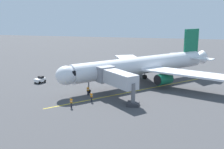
% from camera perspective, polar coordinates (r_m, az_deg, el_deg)
% --- Properties ---
extents(ground_plane, '(220.00, 220.00, 0.00)m').
position_cam_1_polar(ground_plane, '(62.51, 4.67, -1.79)').
color(ground_plane, '#424244').
extents(apron_lead_in_line, '(27.88, 29.02, 0.01)m').
position_cam_1_polar(apron_lead_in_line, '(56.94, 5.41, -3.26)').
color(apron_lead_in_line, yellow).
rests_on(apron_lead_in_line, ground).
extents(airplane, '(32.90, 33.25, 11.50)m').
position_cam_1_polar(airplane, '(61.99, 6.40, 1.84)').
color(airplane, white).
rests_on(airplane, ground).
extents(jet_bridge, '(9.61, 9.36, 5.40)m').
position_cam_1_polar(jet_bridge, '(51.19, 0.52, -0.69)').
color(jet_bridge, '#B7B7BC').
rests_on(jet_bridge, ground).
extents(ground_crew_marshaller, '(0.47, 0.42, 1.71)m').
position_cam_1_polar(ground_crew_marshaller, '(47.03, -8.33, -5.70)').
color(ground_crew_marshaller, '#23232D').
rests_on(ground_crew_marshaller, ground).
extents(ground_crew_wing_walker, '(0.47, 0.45, 1.71)m').
position_cam_1_polar(ground_crew_wing_walker, '(49.60, -4.23, -4.61)').
color(ground_crew_wing_walker, '#23232D').
rests_on(ground_crew_wing_walker, ground).
extents(ground_crew_loader, '(0.44, 0.47, 1.71)m').
position_cam_1_polar(ground_crew_loader, '(53.63, -4.95, -3.28)').
color(ground_crew_loader, '#23232D').
rests_on(ground_crew_loader, ground).
extents(baggage_cart_near_nose, '(2.81, 2.85, 1.27)m').
position_cam_1_polar(baggage_cart_near_nose, '(77.06, 4.86, 1.49)').
color(baggage_cart_near_nose, black).
rests_on(baggage_cart_near_nose, ground).
extents(tug_portside, '(2.26, 2.69, 1.50)m').
position_cam_1_polar(tug_portside, '(64.66, -14.48, -1.03)').
color(tug_portside, white).
rests_on(tug_portside, ground).
extents(safety_cone_nose_left, '(0.32, 0.32, 0.55)m').
position_cam_1_polar(safety_cone_nose_left, '(65.70, -8.40, -0.92)').
color(safety_cone_nose_left, '#F2590F').
rests_on(safety_cone_nose_left, ground).
extents(safety_cone_nose_right, '(0.32, 0.32, 0.55)m').
position_cam_1_polar(safety_cone_nose_right, '(65.89, -9.46, -0.92)').
color(safety_cone_nose_right, '#F2590F').
rests_on(safety_cone_nose_right, ground).
extents(safety_cone_wing_port, '(0.32, 0.32, 0.55)m').
position_cam_1_polar(safety_cone_wing_port, '(64.65, -4.66, -1.05)').
color(safety_cone_wing_port, '#F2590F').
rests_on(safety_cone_wing_port, ground).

